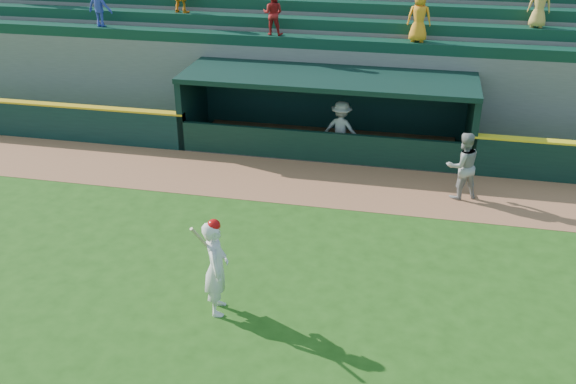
# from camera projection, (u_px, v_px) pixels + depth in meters

# --- Properties ---
(ground) EXTENTS (120.00, 120.00, 0.00)m
(ground) POSITION_uv_depth(u_px,v_px,m) (274.00, 273.00, 14.69)
(ground) COLOR #214D13
(ground) RESTS_ON ground
(warning_track) EXTENTS (40.00, 3.00, 0.01)m
(warning_track) POSITION_uv_depth(u_px,v_px,m) (311.00, 182.00, 18.97)
(warning_track) COLOR #985F3C
(warning_track) RESTS_ON ground
(dugout_player_front) EXTENTS (1.16, 1.05, 1.94)m
(dugout_player_front) POSITION_uv_depth(u_px,v_px,m) (463.00, 166.00, 17.70)
(dugout_player_front) COLOR gray
(dugout_player_front) RESTS_ON ground
(dugout_player_inside) EXTENTS (1.29, 0.89, 1.83)m
(dugout_player_inside) POSITION_uv_depth(u_px,v_px,m) (341.00, 129.00, 20.39)
(dugout_player_inside) COLOR #A0A09B
(dugout_player_inside) RESTS_ON ground
(dugout) EXTENTS (9.40, 2.80, 2.46)m
(dugout) POSITION_uv_depth(u_px,v_px,m) (328.00, 106.00, 21.09)
(dugout) COLOR slate
(dugout) RESTS_ON ground
(stands) EXTENTS (34.50, 6.27, 7.55)m
(stands) POSITION_uv_depth(u_px,v_px,m) (347.00, 42.00, 24.62)
(stands) COLOR slate
(stands) RESTS_ON ground
(batter_at_plate) EXTENTS (0.68, 0.87, 2.18)m
(batter_at_plate) POSITION_uv_depth(u_px,v_px,m) (216.00, 267.00, 12.98)
(batter_at_plate) COLOR silver
(batter_at_plate) RESTS_ON ground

